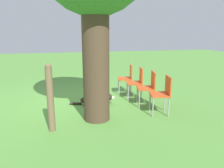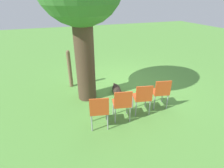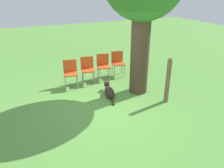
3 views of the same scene
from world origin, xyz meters
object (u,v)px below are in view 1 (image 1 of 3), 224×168
at_px(dog, 96,100).
at_px(red_chair_1, 137,81).
at_px(tennis_ball, 91,91).
at_px(fence_post, 50,98).
at_px(red_chair_0, 127,77).
at_px(red_chair_2, 149,86).
at_px(red_chair_3, 163,92).

xyz_separation_m(dog, red_chair_1, (-1.23, -0.25, 0.40)).
bearing_deg(tennis_ball, dog, 87.62).
height_order(fence_post, red_chair_1, fence_post).
distance_m(red_chair_0, red_chair_1, 0.63).
bearing_deg(tennis_ball, fence_post, 66.06).
distance_m(fence_post, red_chair_0, 3.14).
relative_size(fence_post, red_chair_2, 1.48).
xyz_separation_m(dog, red_chair_2, (-1.32, 0.37, 0.40)).
bearing_deg(fence_post, red_chair_3, -172.37).
height_order(red_chair_2, tennis_ball, red_chair_2).
bearing_deg(tennis_ball, red_chair_1, 140.17).
bearing_deg(fence_post, red_chair_0, -135.18).
bearing_deg(dog, tennis_ball, 100.63).
bearing_deg(red_chair_0, tennis_ball, -5.81).
height_order(red_chair_0, tennis_ball, red_chair_0).
bearing_deg(red_chair_2, red_chair_1, -69.44).
xyz_separation_m(red_chair_0, red_chair_3, (-0.27, 1.88, 0.00)).
bearing_deg(red_chair_3, red_chair_2, -69.44).
xyz_separation_m(red_chair_1, red_chair_2, (-0.09, 0.63, 0.00)).
bearing_deg(dog, red_chair_1, 24.60).
bearing_deg(red_chair_1, tennis_ball, -27.51).
relative_size(red_chair_1, red_chair_3, 1.00).
bearing_deg(red_chair_0, red_chair_1, 110.56).
relative_size(fence_post, red_chair_0, 1.48).
xyz_separation_m(fence_post, red_chair_0, (-2.23, -2.21, -0.14)).
xyz_separation_m(red_chair_0, tennis_ball, (1.09, -0.36, -0.50)).
bearing_deg(red_chair_3, fence_post, 19.95).
distance_m(red_chair_2, red_chair_3, 0.63).
xyz_separation_m(fence_post, red_chair_2, (-2.41, -0.96, -0.14)).
bearing_deg(red_chair_2, red_chair_3, 110.56).
bearing_deg(dog, red_chair_2, -2.82).
height_order(red_chair_0, red_chair_1, same).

